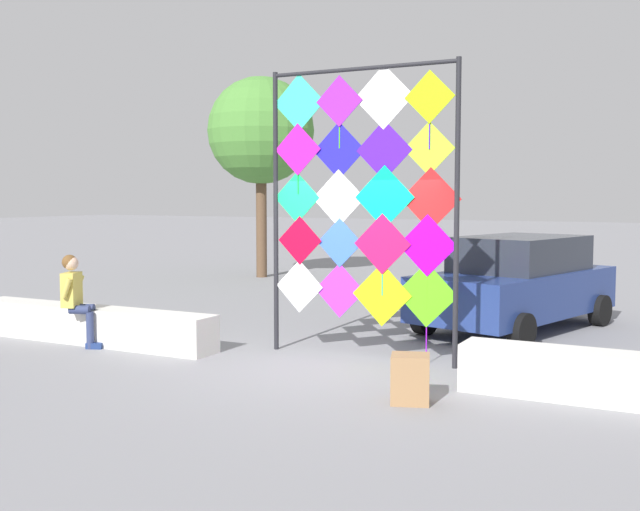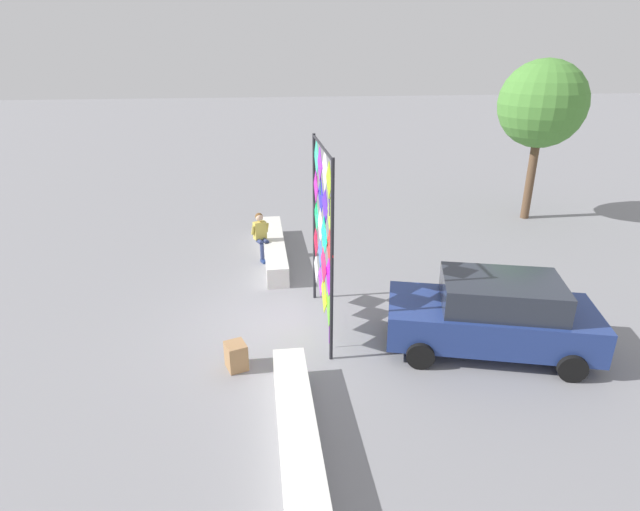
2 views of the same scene
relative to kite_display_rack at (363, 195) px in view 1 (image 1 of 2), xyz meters
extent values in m
plane|color=gray|center=(-0.13, -0.65, -2.29)|extent=(120.00, 120.00, 0.00)
cube|color=silver|center=(-4.26, -0.88, -2.01)|extent=(4.50, 0.58, 0.56)
cylinder|color=#232328|center=(-1.40, -0.01, -0.26)|extent=(0.07, 0.07, 4.07)
cylinder|color=#232328|center=(1.34, 0.00, -0.26)|extent=(0.07, 0.07, 4.07)
cylinder|color=#232328|center=(-0.03, 0.00, 1.73)|extent=(2.74, 0.06, 0.06)
cube|color=white|center=(-1.00, -0.01, -1.33)|extent=(0.77, 0.01, 0.77)
cube|color=#B52FE9|center=(-0.36, 0.01, -1.35)|extent=(0.78, 0.01, 0.78)
cube|color=#B8D114|center=(0.29, 0.00, -1.37)|extent=(0.88, 0.01, 0.88)
cube|color=#59D31A|center=(0.94, 0.01, -1.34)|extent=(0.88, 0.01, 0.88)
cylinder|color=#9E16E5|center=(0.94, 0.02, -1.98)|extent=(0.02, 0.02, 0.41)
cube|color=red|center=(-0.99, -0.02, -0.65)|extent=(0.71, 0.01, 0.71)
cube|color=#3A68F0|center=(-0.36, 0.00, -0.67)|extent=(0.70, 0.01, 0.70)
cube|color=#D11556|center=(0.30, -0.01, -0.67)|extent=(0.84, 0.01, 0.84)
cylinder|color=#16E59E|center=(0.30, 0.00, -1.23)|extent=(0.02, 0.02, 0.29)
cube|color=#A708EE|center=(0.94, 0.00, -0.67)|extent=(0.84, 0.01, 0.84)
cylinder|color=#56E516|center=(0.94, 0.01, -1.32)|extent=(0.02, 0.02, 0.46)
cube|color=#1AF37D|center=(-1.05, 0.01, -0.04)|extent=(0.74, 0.01, 0.74)
cylinder|color=#E51687|center=(-1.05, 0.02, -0.55)|extent=(0.02, 0.02, 0.29)
cube|color=white|center=(-0.38, 0.01, -0.04)|extent=(0.81, 0.01, 0.81)
cube|color=#09E698|center=(0.32, -0.01, -0.03)|extent=(0.87, 0.01, 0.87)
cylinder|color=#E5165F|center=(0.32, 0.00, -0.60)|extent=(0.02, 0.02, 0.28)
cube|color=red|center=(0.98, 0.01, -0.05)|extent=(0.85, 0.01, 0.85)
cylinder|color=#16E5E3|center=(0.98, 0.02, -0.68)|extent=(0.02, 0.02, 0.40)
cube|color=#D11BBA|center=(-1.03, -0.01, 0.66)|extent=(0.75, 0.01, 0.75)
cylinder|color=#16E531|center=(-1.03, 0.00, 0.15)|extent=(0.02, 0.02, 0.27)
cube|color=#2420E0|center=(-0.38, 0.01, 0.63)|extent=(0.81, 0.01, 0.81)
cube|color=#4F1AD3|center=(0.31, 0.01, 0.61)|extent=(0.83, 0.01, 0.83)
cylinder|color=#A9E516|center=(0.31, 0.02, 0.06)|extent=(0.02, 0.02, 0.29)
cube|color=#B5E62F|center=(0.95, 0.02, 0.62)|extent=(0.72, 0.01, 0.72)
cylinder|color=#4E16E5|center=(0.95, 0.03, 0.06)|extent=(0.02, 0.02, 0.39)
cube|color=#37E1B3|center=(-1.01, 0.00, 1.32)|extent=(0.82, 0.01, 0.82)
cylinder|color=#E5164F|center=(-1.01, 0.01, 0.72)|extent=(0.02, 0.02, 0.38)
cube|color=#9C25DA|center=(-0.37, -0.01, 1.31)|extent=(0.71, 0.01, 0.71)
cylinder|color=#5DE516|center=(-0.37, 0.00, 0.80)|extent=(0.02, 0.02, 0.30)
cube|color=white|center=(0.30, 0.01, 1.33)|extent=(0.87, 0.01, 0.87)
cylinder|color=yellow|center=(0.30, 0.02, 0.76)|extent=(0.02, 0.02, 0.26)
cube|color=#AEDD14|center=(0.96, -0.01, 1.29)|extent=(0.70, 0.01, 0.70)
cylinder|color=#4716E5|center=(0.96, 0.00, 0.77)|extent=(0.02, 0.02, 0.33)
cylinder|color=navy|center=(-3.89, -1.26, -2.01)|extent=(0.11, 0.11, 0.56)
cylinder|color=navy|center=(-4.04, -1.31, -1.71)|extent=(0.33, 0.23, 0.13)
cube|color=navy|center=(-3.84, -1.23, -2.25)|extent=(0.26, 0.18, 0.09)
cylinder|color=navy|center=(-3.96, -1.10, -2.01)|extent=(0.11, 0.11, 0.56)
cylinder|color=navy|center=(-4.10, -1.16, -1.71)|extent=(0.33, 0.23, 0.13)
cube|color=navy|center=(-3.90, -1.08, -2.25)|extent=(0.26, 0.18, 0.09)
cube|color=gold|center=(-4.21, -1.29, -1.42)|extent=(0.32, 0.41, 0.52)
sphere|color=#DBB293|center=(-4.21, -1.29, -1.02)|extent=(0.22, 0.22, 0.22)
sphere|color=brown|center=(-4.23, -1.30, -1.00)|extent=(0.22, 0.22, 0.22)
cylinder|color=gold|center=(-4.11, -1.49, -1.37)|extent=(0.19, 0.14, 0.31)
cylinder|color=gold|center=(-4.27, -1.08, -1.37)|extent=(0.19, 0.14, 0.31)
cube|color=navy|center=(1.39, 3.27, -1.65)|extent=(2.83, 4.44, 0.73)
cube|color=#282D38|center=(1.43, 3.41, -0.99)|extent=(2.13, 2.64, 0.59)
cylinder|color=black|center=(1.85, 1.69, -2.02)|extent=(0.36, 0.59, 0.55)
cylinder|color=black|center=(0.15, 2.17, -2.02)|extent=(0.36, 0.59, 0.55)
cylinder|color=black|center=(2.62, 4.38, -2.02)|extent=(0.36, 0.59, 0.55)
cylinder|color=black|center=(0.92, 4.86, -2.02)|extent=(0.36, 0.59, 0.55)
cube|color=#9E754C|center=(1.42, -1.88, -2.02)|extent=(0.52, 0.49, 0.54)
cylinder|color=brown|center=(-6.90, 8.51, -0.70)|extent=(0.30, 0.30, 3.20)
sphere|color=#4C8938|center=(-6.90, 8.51, 1.79)|extent=(2.96, 2.96, 2.96)
sphere|color=#4C8938|center=(-7.35, 8.47, 2.22)|extent=(1.79, 1.79, 1.79)
sphere|color=#4C8938|center=(-6.72, 8.70, 2.22)|extent=(1.61, 1.61, 1.61)
sphere|color=#4C8938|center=(-6.75, 8.70, 1.73)|extent=(1.63, 1.63, 1.63)
camera|label=1|loc=(4.32, -9.69, 0.00)|focal=42.81mm
camera|label=2|loc=(9.91, -1.33, 3.50)|focal=28.35mm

